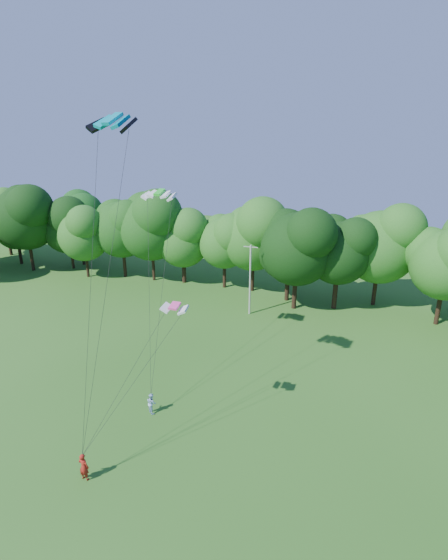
% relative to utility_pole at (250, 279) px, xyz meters
% --- Properties ---
extents(ground, '(160.00, 160.00, 0.00)m').
position_rel_utility_pole_xyz_m(ground, '(1.55, -30.72, -4.14)').
color(ground, '#245A18').
rests_on(ground, ground).
extents(utility_pole, '(1.61, 0.20, 8.04)m').
position_rel_utility_pole_xyz_m(utility_pole, '(0.00, 0.00, 0.00)').
color(utility_pole, '#A8A9A0').
rests_on(utility_pole, ground).
extents(kite_flyer_left, '(0.69, 0.46, 1.87)m').
position_rel_utility_pole_xyz_m(kite_flyer_left, '(-1.40, -26.87, -3.20)').
color(kite_flyer_left, '#A41E15').
rests_on(kite_flyer_left, ground).
extents(kite_flyer_right, '(0.98, 0.94, 1.59)m').
position_rel_utility_pole_xyz_m(kite_flyer_right, '(-1.00, -19.68, -3.34)').
color(kite_flyer_right, '#AACCEC').
rests_on(kite_flyer_right, ground).
extents(kite_teal, '(3.16, 1.74, 0.75)m').
position_rel_utility_pole_xyz_m(kite_teal, '(-1.74, -20.62, 16.48)').
color(kite_teal, '#058C9E').
rests_on(kite_teal, ground).
extents(kite_green, '(2.83, 1.45, 0.44)m').
position_rel_utility_pole_xyz_m(kite_green, '(-4.00, -11.87, 10.95)').
color(kite_green, '#21DC29').
rests_on(kite_green, ground).
extents(kite_pink, '(1.79, 0.98, 0.28)m').
position_rel_utility_pole_xyz_m(kite_pink, '(1.86, -20.71, 5.38)').
color(kite_pink, '#FA459A').
rests_on(kite_pink, ground).
extents(tree_back_west, '(8.62, 8.62, 12.53)m').
position_rel_utility_pole_xyz_m(tree_back_west, '(-29.34, 7.88, 3.69)').
color(tree_back_west, '#332214').
rests_on(tree_back_west, ground).
extents(tree_back_center, '(9.03, 9.03, 13.13)m').
position_rel_utility_pole_xyz_m(tree_back_center, '(4.30, 3.44, 4.06)').
color(tree_back_center, '#322513').
rests_on(tree_back_center, ground).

